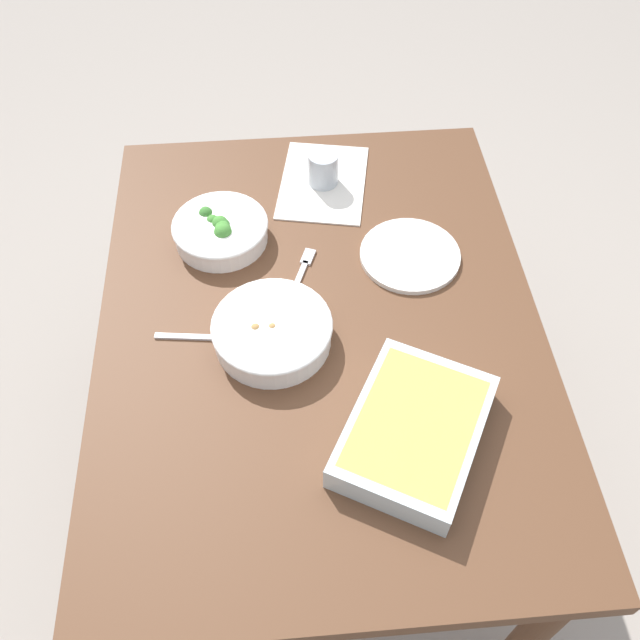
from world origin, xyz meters
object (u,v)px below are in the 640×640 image
object	(u,v)px
broccoli_bowl	(221,230)
fork_on_table	(301,274)
side_plate	(410,255)
spoon_by_stew	(211,337)
stew_bowl	(272,331)
baking_dish	(414,430)
drink_cup	(323,170)

from	to	relation	value
broccoli_bowl	fork_on_table	bearing A→B (deg)	-125.28
side_plate	spoon_by_stew	xyz separation A→B (m)	(-0.19, 0.43, -0.00)
stew_bowl	spoon_by_stew	xyz separation A→B (m)	(0.02, 0.12, -0.03)
baking_dish	spoon_by_stew	bearing A→B (deg)	55.02
baking_dish	drink_cup	world-z (taller)	drink_cup
stew_bowl	broccoli_bowl	distance (m)	0.31
broccoli_bowl	fork_on_table	xyz separation A→B (m)	(-0.12, -0.17, -0.03)
stew_bowl	spoon_by_stew	world-z (taller)	stew_bowl
stew_bowl	fork_on_table	world-z (taller)	stew_bowl
broccoli_bowl	side_plate	distance (m)	0.42
baking_dish	spoon_by_stew	xyz separation A→B (m)	(0.25, 0.36, -0.03)
drink_cup	stew_bowl	bearing A→B (deg)	163.21
spoon_by_stew	fork_on_table	world-z (taller)	spoon_by_stew
side_plate	broccoli_bowl	bearing A→B (deg)	78.03
drink_cup	spoon_by_stew	xyz separation A→B (m)	(-0.45, 0.26, -0.03)
stew_bowl	drink_cup	distance (m)	0.48
side_plate	fork_on_table	distance (m)	0.24
side_plate	fork_on_table	xyz separation A→B (m)	(-0.03, 0.24, -0.00)
broccoli_bowl	baking_dish	bearing A→B (deg)	-147.00
fork_on_table	stew_bowl	bearing A→B (deg)	158.69
drink_cup	fork_on_table	bearing A→B (deg)	165.96
stew_bowl	fork_on_table	distance (m)	0.19
baking_dish	broccoli_bowl	bearing A→B (deg)	33.00
stew_bowl	drink_cup	world-z (taller)	drink_cup
stew_bowl	baking_dish	size ratio (longest dim) A/B	0.65
side_plate	spoon_by_stew	world-z (taller)	side_plate
side_plate	drink_cup	bearing A→B (deg)	33.17
baking_dish	drink_cup	xyz separation A→B (m)	(0.70, 0.10, 0.00)
stew_bowl	side_plate	world-z (taller)	stew_bowl
drink_cup	spoon_by_stew	size ratio (longest dim) A/B	0.48
broccoli_bowl	fork_on_table	world-z (taller)	broccoli_bowl
stew_bowl	baking_dish	xyz separation A→B (m)	(-0.24, -0.24, 0.00)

